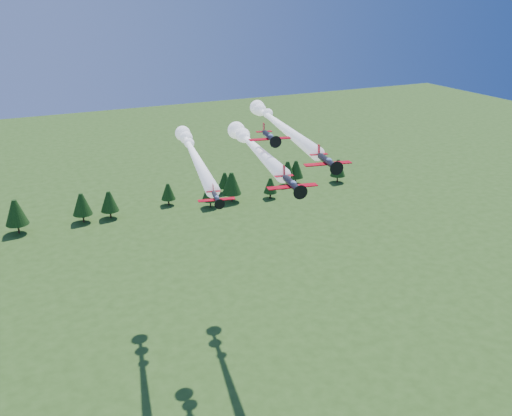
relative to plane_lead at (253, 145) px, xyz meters
name	(u,v)px	position (x,y,z in m)	size (l,w,h in m)	color
ground	(268,398)	(-3.33, -14.29, -48.01)	(600.00, 600.00, 0.00)	#2D4D18
plane_lead	(253,145)	(0.00, 0.00, 0.00)	(12.47, 42.26, 3.70)	black
plane_left	(193,152)	(-6.63, 16.40, -4.76)	(14.45, 51.00, 3.70)	black
plane_right	(277,123)	(12.04, 13.09, 0.52)	(15.42, 54.67, 3.70)	black
plane_slot	(269,137)	(-0.07, -7.18, 3.36)	(7.74, 8.48, 2.70)	black
treeline	(151,195)	(3.07, 94.00, -41.57)	(175.42, 19.38, 11.74)	#382314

